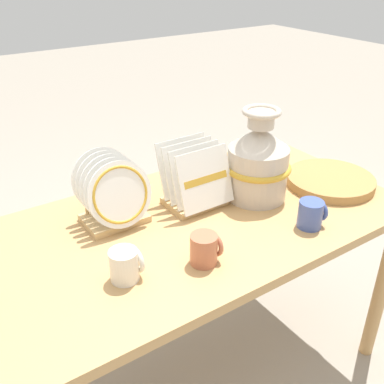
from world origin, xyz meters
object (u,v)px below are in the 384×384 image
dish_rack_round_plates (113,196)px  dish_rack_square_plates (195,183)px  ceramic_vase (258,161)px  mug_cream_glaze (126,265)px  mug_terracotta_glaze (205,249)px  mug_cobalt_glaze (311,214)px  wicker_charger_stack (330,180)px

dish_rack_round_plates → dish_rack_square_plates: (0.29, -0.05, -0.02)m
ceramic_vase → mug_cream_glaze: (-0.62, -0.16, -0.10)m
ceramic_vase → mug_terracotta_glaze: ceramic_vase is taller
dish_rack_round_plates → mug_cream_glaze: dish_rack_round_plates is taller
ceramic_vase → mug_cobalt_glaze: size_ratio=3.61×
ceramic_vase → mug_terracotta_glaze: size_ratio=3.61×
dish_rack_square_plates → dish_rack_round_plates: bearing=171.0°
ceramic_vase → wicker_charger_stack: size_ratio=1.00×
dish_rack_square_plates → wicker_charger_stack: size_ratio=0.66×
wicker_charger_stack → mug_cream_glaze: (-0.92, -0.07, 0.03)m
wicker_charger_stack → mug_terracotta_glaze: (-0.70, -0.13, 0.03)m
mug_cobalt_glaze → dish_rack_round_plates: bearing=143.8°
mug_terracotta_glaze → mug_cream_glaze: size_ratio=1.00×
dish_rack_square_plates → mug_cobalt_glaze: 0.42m
mug_cobalt_glaze → mug_cream_glaze: 0.64m
ceramic_vase → wicker_charger_stack: (0.31, -0.09, -0.13)m
dish_rack_square_plates → wicker_charger_stack: dish_rack_square_plates is taller
ceramic_vase → dish_rack_square_plates: ceramic_vase is taller
dish_rack_square_plates → mug_terracotta_glaze: (-0.17, -0.30, -0.04)m
ceramic_vase → mug_cobalt_glaze: ceramic_vase is taller
dish_rack_round_plates → mug_cream_glaze: bearing=-109.8°
ceramic_vase → dish_rack_square_plates: bearing=159.5°
ceramic_vase → mug_terracotta_glaze: (-0.39, -0.22, -0.10)m
dish_rack_round_plates → dish_rack_square_plates: 0.30m
mug_cream_glaze → dish_rack_round_plates: bearing=70.2°
dish_rack_square_plates → mug_cream_glaze: (-0.40, -0.24, -0.04)m
ceramic_vase → dish_rack_round_plates: bearing=165.9°
wicker_charger_stack → mug_cream_glaze: bearing=-175.9°
mug_cream_glaze → wicker_charger_stack: bearing=4.1°
ceramic_vase → dish_rack_square_plates: (-0.22, 0.08, -0.06)m
wicker_charger_stack → mug_terracotta_glaze: size_ratio=3.60×
ceramic_vase → mug_cobalt_glaze: bearing=-86.6°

